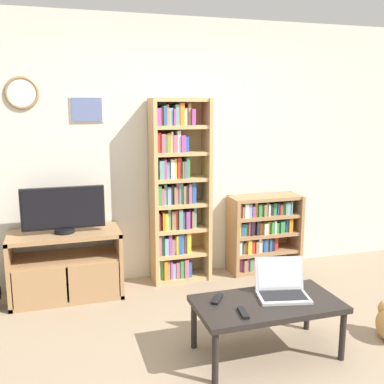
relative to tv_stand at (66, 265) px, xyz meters
name	(u,v)px	position (x,y,z in m)	size (l,w,h in m)	color
ground_plane	(247,379)	(1.07, -1.67, -0.31)	(18.00, 18.00, 0.00)	gray
wall_back	(169,151)	(1.07, 0.31, 0.99)	(6.37, 0.09, 2.60)	beige
tv_stand	(66,265)	(0.00, 0.00, 0.00)	(1.00, 0.48, 0.62)	#9E754C
television	(63,210)	(0.00, -0.01, 0.52)	(0.73, 0.18, 0.42)	black
bookshelf_tall	(177,193)	(1.10, 0.14, 0.59)	(0.58, 0.28, 1.82)	tan
bookshelf_short	(261,233)	(2.03, 0.12, 0.09)	(0.77, 0.31, 0.81)	#9E754C
coffee_table	(267,307)	(1.33, -1.42, 0.04)	(1.03, 0.54, 0.40)	black
laptop	(281,287)	(1.48, -1.35, 0.15)	(0.41, 0.35, 0.26)	#B7BABC
remote_near_laptop	(243,313)	(1.09, -1.55, 0.10)	(0.07, 0.16, 0.02)	black
remote_far_from_laptop	(217,299)	(1.00, -1.30, 0.10)	(0.13, 0.16, 0.02)	black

